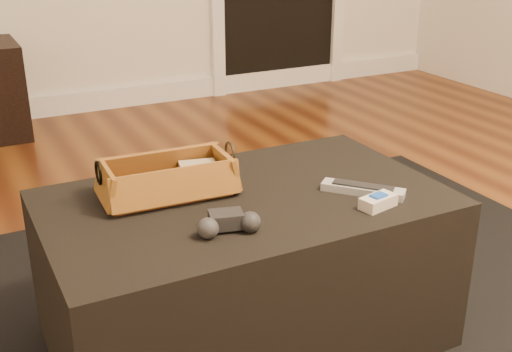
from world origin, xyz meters
name	(u,v)px	position (x,y,z in m)	size (l,w,h in m)	color
baseboard	(87,101)	(0.00, 2.73, 0.06)	(5.00, 0.04, 0.12)	white
area_rug	(254,348)	(-0.14, 0.25, 0.01)	(2.60, 2.00, 0.01)	black
ottoman	(246,270)	(-0.14, 0.30, 0.22)	(1.00, 0.60, 0.42)	black
tv_remote	(163,190)	(-0.33, 0.38, 0.45)	(0.18, 0.04, 0.02)	black
cloth_bundle	(198,173)	(-0.22, 0.41, 0.47)	(0.09, 0.06, 0.05)	tan
wicker_basket	(168,180)	(-0.31, 0.39, 0.47)	(0.35, 0.19, 0.12)	#A25624
game_controller	(228,223)	(-0.26, 0.14, 0.46)	(0.15, 0.10, 0.05)	black
silver_remote	(363,189)	(0.13, 0.18, 0.44)	(0.17, 0.19, 0.02)	#B4B6BC
cream_gadget	(378,202)	(0.12, 0.09, 0.45)	(0.10, 0.07, 0.03)	beige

